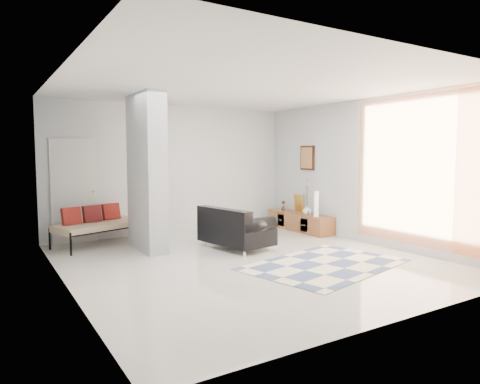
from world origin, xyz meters
TOP-DOWN VIEW (x-y plane):
  - floor at (0.00, 0.00)m, footprint 6.00×6.00m
  - ceiling at (0.00, 0.00)m, footprint 6.00×6.00m
  - wall_back at (0.00, 3.00)m, footprint 6.00×0.00m
  - wall_front at (0.00, -3.00)m, footprint 6.00×0.00m
  - wall_left at (-2.75, 0.00)m, footprint 0.00×6.00m
  - wall_right at (2.75, 0.00)m, footprint 0.00×6.00m
  - partition_column at (-1.10, 1.60)m, footprint 0.35×1.20m
  - hallway_door at (-2.10, 2.96)m, footprint 0.85×0.06m
  - curtain at (2.67, -1.15)m, footprint 0.00×2.55m
  - wall_art at (2.72, 1.70)m, footprint 0.04×0.45m
  - media_console at (2.52, 1.70)m, footprint 0.45×1.86m
  - loveseat at (0.28, 0.86)m, footprint 1.03×1.49m
  - daybed at (-1.70, 2.46)m, footprint 1.96×1.31m
  - area_rug at (0.90, -0.90)m, footprint 2.83×2.21m
  - cylinder_lamp at (2.50, 1.13)m, footprint 0.10×0.10m
  - bronze_figurine at (2.47, 2.25)m, footprint 0.13×0.13m
  - vase at (2.47, 1.39)m, footprint 0.22×0.22m

SIDE VIEW (x-z plane):
  - floor at x=0.00m, z-range 0.00..0.00m
  - area_rug at x=0.90m, z-range 0.00..0.01m
  - media_console at x=2.52m, z-range -0.20..0.60m
  - loveseat at x=0.28m, z-range -0.02..0.74m
  - daybed at x=-1.70m, z-range 0.03..0.80m
  - vase at x=2.47m, z-range 0.40..0.61m
  - bronze_figurine at x=2.47m, z-range 0.40..0.63m
  - cylinder_lamp at x=2.50m, z-range 0.40..0.94m
  - hallway_door at x=-2.10m, z-range 0.00..2.04m
  - partition_column at x=-1.10m, z-range 0.00..2.80m
  - wall_back at x=0.00m, z-range -1.60..4.40m
  - wall_front at x=0.00m, z-range -1.60..4.40m
  - wall_left at x=-2.75m, z-range -1.60..4.40m
  - wall_right at x=2.75m, z-range -1.60..4.40m
  - curtain at x=2.67m, z-range 0.17..2.72m
  - wall_art at x=2.72m, z-range 1.38..1.92m
  - ceiling at x=0.00m, z-range 2.80..2.80m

